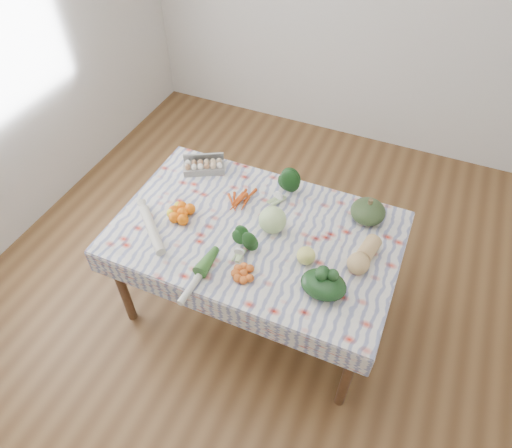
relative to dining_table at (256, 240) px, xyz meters
The scene contains 16 objects.
ground 0.68m from the dining_table, ahead, with size 4.50×4.50×0.00m, color brown.
dining_table is the anchor object (origin of this frame).
tablecloth 0.08m from the dining_table, ahead, with size 1.66×1.06×0.01m, color silver.
egg_carton 0.65m from the dining_table, 146.22° to the left, with size 0.27×0.11×0.07m, color #999894.
carrot_bunch 0.29m from the dining_table, 132.71° to the left, with size 0.20×0.18×0.04m, color #C74611.
kale_bunch 0.38m from the dining_table, 82.43° to the left, with size 0.18×0.16×0.16m, color black.
kabocha_squash 0.69m from the dining_table, 31.44° to the left, with size 0.21×0.21×0.14m, color #324724.
cabbage 0.19m from the dining_table, 29.84° to the left, with size 0.16×0.16×0.16m, color #BCDE8C.
butternut_squash 0.65m from the dining_table, ahead, with size 0.12×0.27×0.12m, color tan.
orange_cluster 0.47m from the dining_table, behind, with size 0.22×0.22×0.07m, color orange.
broccoli 0.22m from the dining_table, 94.46° to the right, with size 0.14×0.14×0.10m, color #194418.
mandarin_cluster 0.35m from the dining_table, 77.89° to the right, with size 0.16×0.16×0.05m, color orange.
grapefruit 0.38m from the dining_table, 16.81° to the right, with size 0.10×0.10×0.10m, color #DDDC6A.
spinach_bag 0.57m from the dining_table, 27.22° to the right, with size 0.24×0.19×0.11m, color black.
daikon 0.62m from the dining_table, 155.01° to the right, with size 0.06×0.06×0.40m, color beige.
leek 0.48m from the dining_table, 107.67° to the right, with size 0.04×0.04×0.37m, color beige.
Camera 1 is at (0.72, -1.66, 2.74)m, focal length 32.00 mm.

